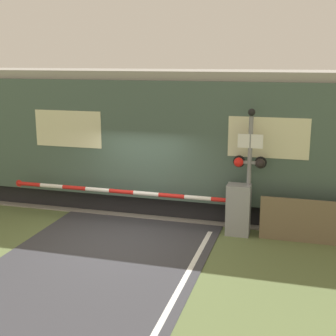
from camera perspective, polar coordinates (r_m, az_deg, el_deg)
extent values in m
plane|color=#5B6B3D|center=(11.98, -5.39, -8.53)|extent=(80.00, 80.00, 0.00)
cube|color=gray|center=(14.73, -1.03, -4.19)|extent=(36.00, 3.20, 0.03)
cube|color=#595451|center=(14.06, -1.88, -4.78)|extent=(36.00, 0.08, 0.10)
cube|color=#595451|center=(15.38, -0.24, -3.18)|extent=(36.00, 0.08, 0.10)
cube|color=black|center=(14.08, 12.15, -4.11)|extent=(18.74, 2.58, 0.60)
cube|color=#42564C|center=(13.64, 12.54, 3.63)|extent=(20.37, 3.04, 3.25)
cube|color=gray|center=(13.47, 12.92, 10.97)|extent=(19.96, 2.80, 0.24)
cube|color=beige|center=(12.10, 12.13, 3.62)|extent=(2.04, 0.02, 1.04)
cube|color=beige|center=(13.64, -12.10, 4.69)|extent=(2.04, 0.02, 1.04)
cube|color=gray|center=(12.10, 8.57, -5.05)|extent=(0.60, 0.44, 1.33)
cylinder|color=gray|center=(12.03, 8.61, -4.03)|extent=(0.16, 0.16, 0.18)
cylinder|color=red|center=(12.08, 6.94, -3.91)|extent=(0.71, 0.11, 0.11)
cylinder|color=white|center=(12.20, 3.65, -3.66)|extent=(0.71, 0.11, 0.11)
cylinder|color=red|center=(12.36, 0.44, -3.40)|extent=(0.71, 0.11, 0.11)
cylinder|color=white|center=(12.56, -2.67, -3.15)|extent=(0.71, 0.11, 0.11)
cylinder|color=red|center=(12.79, -5.68, -2.89)|extent=(0.71, 0.11, 0.11)
cylinder|color=white|center=(13.06, -8.57, -2.63)|extent=(0.71, 0.11, 0.11)
cylinder|color=red|center=(13.37, -11.34, -2.38)|extent=(0.71, 0.11, 0.11)
cylinder|color=white|center=(13.70, -13.98, -2.14)|extent=(0.71, 0.11, 0.11)
cylinder|color=red|center=(14.06, -16.48, -1.90)|extent=(0.71, 0.11, 0.11)
cylinder|color=red|center=(14.24, -17.69, -1.79)|extent=(0.20, 0.02, 0.20)
cylinder|color=gray|center=(11.96, 9.85, -1.04)|extent=(0.11, 0.11, 3.04)
cube|color=gray|center=(11.87, 9.91, 0.67)|extent=(0.66, 0.07, 0.07)
sphere|color=red|center=(11.85, 8.60, 0.70)|extent=(0.24, 0.24, 0.24)
sphere|color=black|center=(11.80, 11.19, 0.54)|extent=(0.24, 0.24, 0.24)
cylinder|color=black|center=(11.96, 8.67, 0.81)|extent=(0.30, 0.06, 0.30)
cylinder|color=black|center=(11.91, 11.23, 0.65)|extent=(0.30, 0.06, 0.30)
cube|color=white|center=(11.73, 10.00, 3.24)|extent=(0.62, 0.02, 0.35)
sphere|color=black|center=(11.67, 10.16, 6.71)|extent=(0.18, 0.18, 0.18)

